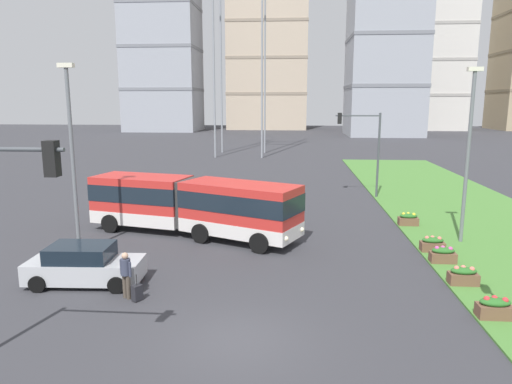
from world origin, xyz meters
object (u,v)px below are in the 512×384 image
streetlight_median (468,149)px  streetlight_left (72,152)px  articulated_bus (193,205)px  flower_planter_2 (443,255)px  traffic_light_far_right (365,141)px  apartment_tower_westcentre (268,27)px  apartment_tower_centre (386,40)px  car_silver_hatch (84,265)px  flower_planter_4 (408,219)px  flower_planter_1 (463,276)px  pedestrian_crossing (126,272)px  apartment_tower_eastcentre (422,47)px  flower_planter_0 (495,308)px  apartment_tower_west (162,50)px  rolling_suitcase (137,293)px  flower_planter_3 (433,244)px

streetlight_median → streetlight_left: bearing=-170.7°
articulated_bus → flower_planter_2: 12.57m
traffic_light_far_right → apartment_tower_westcentre: (-12.06, 92.14, 21.90)m
articulated_bus → apartment_tower_centre: (24.13, 78.67, 18.00)m
car_silver_hatch → traffic_light_far_right: bearing=53.4°
flower_planter_4 → apartment_tower_westcentre: apartment_tower_westcentre is taller
articulated_bus → flower_planter_4: articulated_bus is taller
flower_planter_1 → flower_planter_4: same height
pedestrian_crossing → flower_planter_2: size_ratio=1.58×
apartment_tower_eastcentre → pedestrian_crossing: bearing=-109.0°
streetlight_left → apartment_tower_westcentre: 108.60m
flower_planter_0 → flower_planter_4: size_ratio=1.00×
car_silver_hatch → apartment_tower_eastcentre: bearing=69.8°
apartment_tower_west → apartment_tower_westcentre: (24.75, 12.47, 6.99)m
flower_planter_1 → traffic_light_far_right: traffic_light_far_right is taller
rolling_suitcase → flower_planter_0: (12.18, -0.54, 0.11)m
flower_planter_3 → apartment_tower_west: bearing=112.4°
rolling_suitcase → flower_planter_4: (12.18, 11.27, 0.11)m
traffic_light_far_right → streetlight_left: size_ratio=0.72×
flower_planter_4 → streetlight_left: bearing=-159.9°
rolling_suitcase → flower_planter_2: rolling_suitcase is taller
flower_planter_4 → traffic_light_far_right: bearing=99.7°
streetlight_median → flower_planter_0: bearing=-102.3°
flower_planter_1 → apartment_tower_eastcentre: apartment_tower_eastcentre is taller
car_silver_hatch → flower_planter_0: size_ratio=4.07×
flower_planter_4 → apartment_tower_centre: apartment_tower_centre is taller
car_silver_hatch → apartment_tower_eastcentre: apartment_tower_eastcentre is taller
apartment_tower_west → car_silver_hatch: bearing=-76.5°
articulated_bus → apartment_tower_west: apartment_tower_west is taller
flower_planter_2 → apartment_tower_eastcentre: size_ratio=0.03×
streetlight_median → apartment_tower_eastcentre: (23.87, 103.44, 16.05)m
flower_planter_3 → flower_planter_2: bearing=-90.0°
rolling_suitcase → flower_planter_4: 16.59m
streetlight_left → streetlight_median: bearing=9.3°
pedestrian_crossing → rolling_suitcase: size_ratio=1.79×
traffic_light_far_right → flower_planter_3: bearing=-83.8°
pedestrian_crossing → apartment_tower_centre: bearing=74.1°
apartment_tower_eastcentre → traffic_light_far_right: bearing=-106.4°
car_silver_hatch → articulated_bus: bearing=68.5°
car_silver_hatch → apartment_tower_west: 102.13m
flower_planter_0 → flower_planter_2: same height
car_silver_hatch → flower_planter_2: 15.16m
flower_planter_4 → streetlight_median: (1.90, -3.06, 4.35)m
flower_planter_0 → traffic_light_far_right: (-1.40, 20.00, 3.82)m
traffic_light_far_right → flower_planter_1: bearing=-85.3°
flower_planter_0 → flower_planter_2: 5.43m
flower_planter_4 → flower_planter_0: bearing=-90.0°
streetlight_left → flower_planter_2: bearing=-1.0°
rolling_suitcase → flower_planter_0: bearing=-2.5°
streetlight_left → apartment_tower_eastcentre: (42.49, 106.48, 16.03)m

